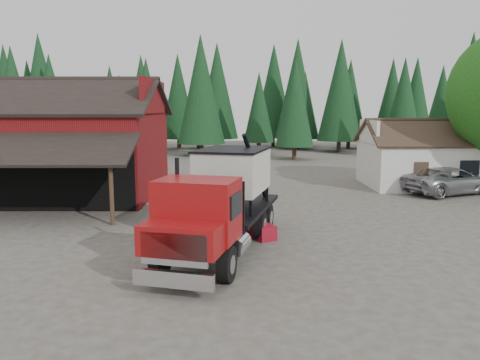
{
  "coord_description": "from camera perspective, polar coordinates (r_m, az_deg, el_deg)",
  "views": [
    {
      "loc": [
        0.15,
        -18.73,
        5.25
      ],
      "look_at": [
        0.23,
        3.92,
        1.8
      ],
      "focal_mm": 35.0,
      "sensor_mm": 36.0,
      "label": 1
    }
  ],
  "objects": [
    {
      "name": "near_pine_b",
      "position": [
        49.08,
        6.74,
        9.34
      ],
      "size": [
        3.96,
        3.96,
        10.4
      ],
      "color": "#382619",
      "rests_on": "ground"
    },
    {
      "name": "feed_truck",
      "position": [
        17.31,
        -2.23,
        -2.17
      ],
      "size": [
        4.81,
        9.8,
        4.28
      ],
      "rotation": [
        0.0,
        0.0,
        -0.25
      ],
      "color": "black",
      "rests_on": "ground"
    },
    {
      "name": "silver_car",
      "position": [
        31.92,
        24.24,
        -0.03
      ],
      "size": [
        6.73,
        4.96,
        1.7
      ],
      "primitive_type": "imported",
      "rotation": [
        0.0,
        0.0,
        1.97
      ],
      "color": "#A5A6AD",
      "rests_on": "ground"
    },
    {
      "name": "near_pine_d",
      "position": [
        52.93,
        -4.78,
        10.95
      ],
      "size": [
        5.28,
        5.28,
        13.4
      ],
      "color": "#382619",
      "rests_on": "ground"
    },
    {
      "name": "equip_box",
      "position": [
        19.18,
        2.82,
        -6.3
      ],
      "size": [
        1.11,
        1.3,
        0.6
      ],
      "primitive_type": "cube",
      "rotation": [
        0.0,
        0.0,
        0.45
      ],
      "color": "maroon",
      "rests_on": "ground"
    },
    {
      "name": "ground",
      "position": [
        19.45,
        -0.64,
        -7.0
      ],
      "size": [
        120.0,
        120.0,
        0.0
      ],
      "primitive_type": "plane",
      "color": "#4A453A",
      "rests_on": "ground"
    },
    {
      "name": "conifer_backdrop",
      "position": [
        60.95,
        -0.34,
        3.72
      ],
      "size": [
        76.0,
        16.0,
        16.0
      ],
      "primitive_type": null,
      "color": "black",
      "rests_on": "ground"
    },
    {
      "name": "farmhouse",
      "position": [
        34.41,
        21.74,
        2.07
      ],
      "size": [
        8.6,
        6.42,
        4.65
      ],
      "color": "silver",
      "rests_on": "ground"
    },
    {
      "name": "near_pine_a",
      "position": [
        51.72,
        -25.9,
        9.07
      ],
      "size": [
        4.4,
        4.4,
        11.4
      ],
      "color": "#382619",
      "rests_on": "ground"
    },
    {
      "name": "red_barn",
      "position": [
        30.83,
        -21.44,
        3.3
      ],
      "size": [
        12.8,
        13.63,
        7.18
      ],
      "color": "maroon",
      "rests_on": "ground"
    },
    {
      "name": "near_pine_c",
      "position": [
        49.81,
        26.23,
        9.67
      ],
      "size": [
        4.84,
        4.84,
        12.4
      ],
      "color": "#382619",
      "rests_on": "ground"
    }
  ]
}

